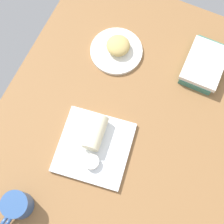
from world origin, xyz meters
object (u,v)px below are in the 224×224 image
(round_plate, at_px, (116,51))
(coffee_mug, at_px, (17,206))
(square_plate, at_px, (94,147))
(breakfast_wrap, at_px, (95,132))
(scone_pastry, at_px, (118,46))
(sauce_cup, at_px, (91,162))
(book_stack, at_px, (204,64))

(round_plate, distance_m, coffee_mug, 0.65)
(square_plate, relative_size, breakfast_wrap, 2.03)
(scone_pastry, xyz_separation_m, coffee_mug, (-0.66, 0.06, 0.01))
(round_plate, xyz_separation_m, sauce_cup, (-0.42, -0.10, 0.02))
(scone_pastry, distance_m, book_stack, 0.32)
(sauce_cup, relative_size, breakfast_wrap, 0.44)
(scone_pastry, relative_size, breakfast_wrap, 0.76)
(coffee_mug, bearing_deg, book_stack, -27.38)
(scone_pastry, relative_size, book_stack, 0.43)
(sauce_cup, bearing_deg, round_plate, 13.03)
(round_plate, distance_m, book_stack, 0.33)
(book_stack, distance_m, coffee_mug, 0.81)
(scone_pastry, xyz_separation_m, sauce_cup, (-0.43, -0.09, -0.01))
(book_stack, bearing_deg, coffee_mug, 152.62)
(round_plate, height_order, square_plate, square_plate)
(round_plate, relative_size, book_stack, 0.95)
(sauce_cup, height_order, book_stack, book_stack)
(scone_pastry, distance_m, sauce_cup, 0.44)
(breakfast_wrap, bearing_deg, round_plate, -84.88)
(square_plate, xyz_separation_m, coffee_mug, (-0.28, 0.14, 0.04))
(breakfast_wrap, distance_m, book_stack, 0.48)
(breakfast_wrap, height_order, coffee_mug, coffee_mug)
(breakfast_wrap, relative_size, coffee_mug, 0.89)
(scone_pastry, distance_m, square_plate, 0.39)
(scone_pastry, bearing_deg, breakfast_wrap, -168.96)
(round_plate, height_order, coffee_mug, coffee_mug)
(scone_pastry, relative_size, sauce_cup, 1.73)
(round_plate, relative_size, sauce_cup, 3.81)
(scone_pastry, bearing_deg, sauce_cup, -167.64)
(round_plate, xyz_separation_m, coffee_mug, (-0.65, 0.05, 0.04))
(book_stack, bearing_deg, round_plate, 103.03)
(square_plate, distance_m, book_stack, 0.51)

